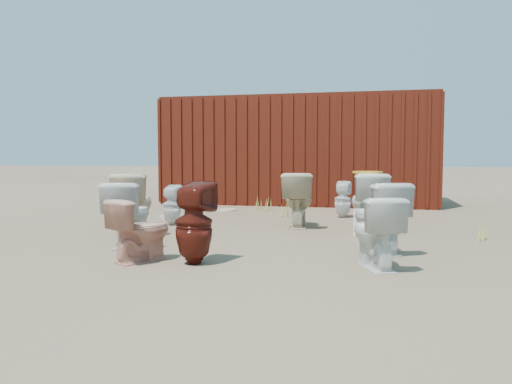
% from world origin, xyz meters
% --- Properties ---
extents(ground, '(100.00, 100.00, 0.00)m').
position_xyz_m(ground, '(0.00, 0.00, 0.00)').
color(ground, brown).
rests_on(ground, ground).
extents(shipping_container, '(6.00, 2.40, 2.40)m').
position_xyz_m(shipping_container, '(0.00, 5.20, 1.20)').
color(shipping_container, '#44100B').
rests_on(shipping_container, ground).
extents(toilet_front_a, '(0.52, 0.80, 0.77)m').
position_xyz_m(toilet_front_a, '(-1.16, -1.08, 0.38)').
color(toilet_front_a, silver).
rests_on(toilet_front_a, ground).
extents(toilet_front_pink, '(0.63, 0.72, 0.64)m').
position_xyz_m(toilet_front_pink, '(-0.64, -1.85, 0.32)').
color(toilet_front_pink, '#E39C83').
rests_on(toilet_front_pink, ground).
extents(toilet_front_c, '(0.59, 0.77, 0.69)m').
position_xyz_m(toilet_front_c, '(1.67, -1.63, 0.35)').
color(toilet_front_c, white).
rests_on(toilet_front_c, ground).
extents(toilet_front_maroon, '(0.42, 0.43, 0.82)m').
position_xyz_m(toilet_front_maroon, '(-0.07, -1.85, 0.41)').
color(toilet_front_maroon, '#54160E').
rests_on(toilet_front_maroon, ground).
extents(toilet_front_e, '(0.75, 0.89, 0.79)m').
position_xyz_m(toilet_front_e, '(1.71, -0.83, 0.39)').
color(toilet_front_e, silver).
rests_on(toilet_front_e, ground).
extents(toilet_back_a, '(0.29, 0.30, 0.63)m').
position_xyz_m(toilet_back_a, '(-1.38, 0.77, 0.31)').
color(toilet_back_a, silver).
rests_on(toilet_back_a, ground).
extents(toilet_back_beige_left, '(0.64, 0.91, 0.84)m').
position_xyz_m(toilet_back_beige_left, '(-1.56, -0.16, 0.42)').
color(toilet_back_beige_left, beige).
rests_on(toilet_back_beige_left, ground).
extents(toilet_back_beige_right, '(0.53, 0.85, 0.83)m').
position_xyz_m(toilet_back_beige_right, '(0.56, 1.01, 0.41)').
color(toilet_back_beige_right, beige).
rests_on(toilet_back_beige_right, ground).
extents(toilet_back_yellowlid, '(0.63, 0.90, 0.83)m').
position_xyz_m(toilet_back_yellowlid, '(1.58, 0.73, 0.42)').
color(toilet_back_yellowlid, white).
rests_on(toilet_back_yellowlid, ground).
extents(toilet_back_e, '(0.31, 0.32, 0.64)m').
position_xyz_m(toilet_back_e, '(1.16, 2.35, 0.32)').
color(toilet_back_e, white).
rests_on(toilet_back_e, ground).
extents(yellow_lid, '(0.42, 0.53, 0.02)m').
position_xyz_m(yellow_lid, '(1.58, 0.73, 0.85)').
color(yellow_lid, gold).
rests_on(yellow_lid, toilet_back_yellowlid).
extents(loose_tank, '(0.52, 0.27, 0.35)m').
position_xyz_m(loose_tank, '(1.67, 0.42, 0.17)').
color(loose_tank, white).
rests_on(loose_tank, ground).
extents(loose_lid_near, '(0.51, 0.59, 0.02)m').
position_xyz_m(loose_lid_near, '(-1.81, 1.73, 0.01)').
color(loose_lid_near, '#C9B992').
rests_on(loose_lid_near, ground).
extents(loose_lid_far, '(0.42, 0.52, 0.02)m').
position_xyz_m(loose_lid_far, '(-1.14, 3.01, 0.01)').
color(loose_lid_far, beige).
rests_on(loose_lid_far, ground).
extents(weed_clump_a, '(0.36, 0.36, 0.30)m').
position_xyz_m(weed_clump_a, '(-1.91, 3.26, 0.15)').
color(weed_clump_a, '#A5A242').
rests_on(weed_clump_a, ground).
extents(weed_clump_b, '(0.32, 0.32, 0.25)m').
position_xyz_m(weed_clump_b, '(0.19, 2.27, 0.12)').
color(weed_clump_b, '#A5A242').
rests_on(weed_clump_b, ground).
extents(weed_clump_c, '(0.36, 0.36, 0.30)m').
position_xyz_m(weed_clump_c, '(2.09, 2.74, 0.15)').
color(weed_clump_c, '#A5A242').
rests_on(weed_clump_c, ground).
extents(weed_clump_d, '(0.30, 0.30, 0.26)m').
position_xyz_m(weed_clump_d, '(-0.43, 3.11, 0.13)').
color(weed_clump_d, '#A5A242').
rests_on(weed_clump_d, ground).
extents(weed_clump_e, '(0.34, 0.34, 0.31)m').
position_xyz_m(weed_clump_e, '(1.80, 3.50, 0.16)').
color(weed_clump_e, '#A5A242').
rests_on(weed_clump_e, ground).
extents(weed_clump_f, '(0.28, 0.28, 0.25)m').
position_xyz_m(weed_clump_f, '(3.00, 0.24, 0.13)').
color(weed_clump_f, '#A5A242').
rests_on(weed_clump_f, ground).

